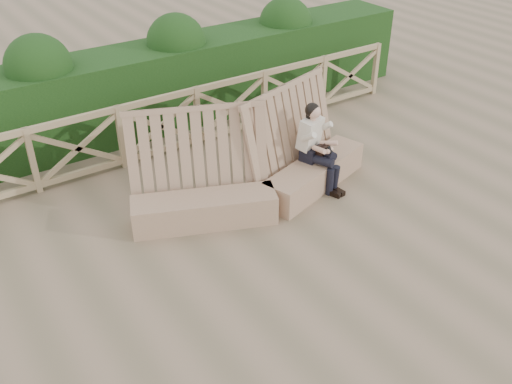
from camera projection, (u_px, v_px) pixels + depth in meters
ground at (281, 260)px, 7.52m from camera, size 60.00×60.00×0.00m
bench at (259, 179)px, 8.52m from camera, size 4.02×1.47×1.57m
woman at (316, 143)px, 8.75m from camera, size 0.50×0.87×1.37m
guardrail at (160, 126)px, 9.68m from camera, size 10.10×0.09×1.10m
hedge at (130, 93)px, 10.41m from camera, size 12.00×1.20×1.50m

